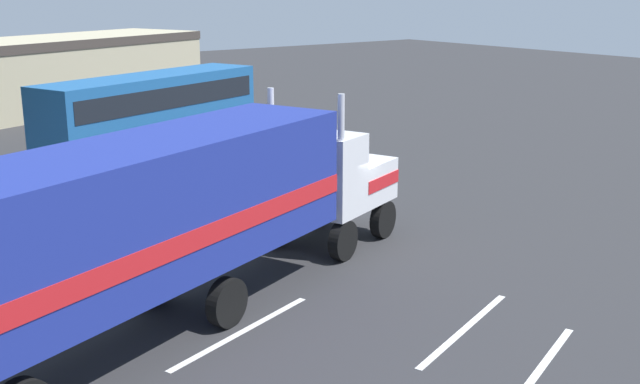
% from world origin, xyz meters
% --- Properties ---
extents(ground_plane, '(120.00, 120.00, 0.00)m').
position_xyz_m(ground_plane, '(0.00, 0.00, 0.00)').
color(ground_plane, '#2D2D30').
extents(lane_stripe_near, '(4.23, 1.52, 0.01)m').
position_xyz_m(lane_stripe_near, '(-4.94, -3.50, 0.01)').
color(lane_stripe_near, silver).
rests_on(lane_stripe_near, ground_plane).
extents(lane_stripe_mid, '(4.21, 1.59, 0.01)m').
position_xyz_m(lane_stripe_mid, '(-1.05, -6.27, 0.01)').
color(lane_stripe_mid, silver).
rests_on(lane_stripe_mid, ground_plane).
extents(lane_stripe_far, '(4.17, 1.71, 0.01)m').
position_xyz_m(lane_stripe_far, '(-1.33, -8.44, 0.01)').
color(lane_stripe_far, silver).
rests_on(lane_stripe_far, ground_plane).
extents(semi_truck, '(14.10, 7.44, 4.50)m').
position_xyz_m(semi_truck, '(-5.32, -1.96, 2.52)').
color(semi_truck, silver).
rests_on(semi_truck, ground_plane).
extents(person_bystander, '(0.44, 0.47, 1.63)m').
position_xyz_m(person_bystander, '(-7.26, 0.49, 0.89)').
color(person_bystander, '#2D3347').
rests_on(person_bystander, ground_plane).
extents(parked_bus, '(11.22, 6.05, 3.40)m').
position_xyz_m(parked_bus, '(1.57, 14.45, 2.07)').
color(parked_bus, '#1E5999').
rests_on(parked_bus, ground_plane).
extents(building_backdrop, '(22.53, 13.46, 4.15)m').
position_xyz_m(building_backdrop, '(1.22, 28.88, 2.28)').
color(building_backdrop, '#B7AD8C').
rests_on(building_backdrop, ground_plane).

